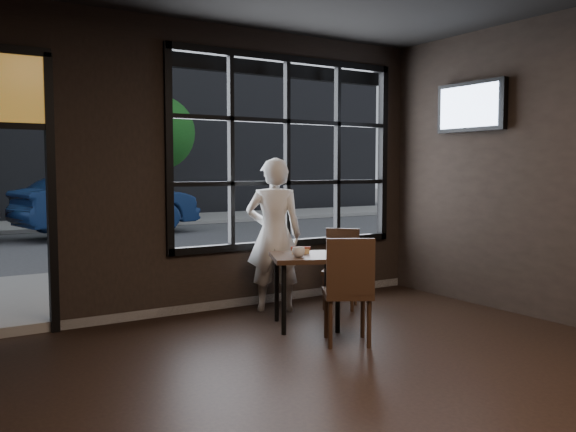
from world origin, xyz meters
TOP-DOWN VIEW (x-y plane):
  - floor at (0.00, 0.00)m, footprint 6.00×7.00m
  - window_frame at (1.20, 3.50)m, footprint 3.06×0.12m
  - cafe_table at (0.70, 2.34)m, footprint 0.90×0.90m
  - chair_near at (0.70, 1.65)m, footprint 0.59×0.59m
  - chair_window at (1.51, 2.84)m, footprint 0.55×0.55m
  - man at (0.80, 3.13)m, footprint 0.75×0.67m
  - hotdog at (0.71, 2.45)m, footprint 0.21×0.17m
  - cup at (0.55, 2.25)m, footprint 0.17×0.17m
  - tv at (2.93, 2.22)m, footprint 0.11×0.98m
  - navy_car at (1.41, 11.92)m, footprint 4.48×2.26m
  - tree_right at (3.65, 14.63)m, footprint 2.20×2.20m

SIDE VIEW (x-z plane):
  - floor at x=0.00m, z-range -0.02..0.00m
  - cafe_table at x=0.70m, z-range 0.00..0.74m
  - chair_window at x=1.51m, z-range 0.00..0.90m
  - chair_near at x=0.70m, z-range 0.00..0.99m
  - hotdog at x=0.71m, z-range 0.74..0.80m
  - cup at x=0.55m, z-range 0.74..0.83m
  - navy_car at x=1.41m, z-range 0.10..1.51m
  - man at x=0.80m, z-range 0.00..1.72m
  - window_frame at x=1.20m, z-range 0.66..2.94m
  - tv at x=2.93m, z-range 2.03..2.61m
  - tree_right at x=3.65m, z-range 0.77..4.53m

